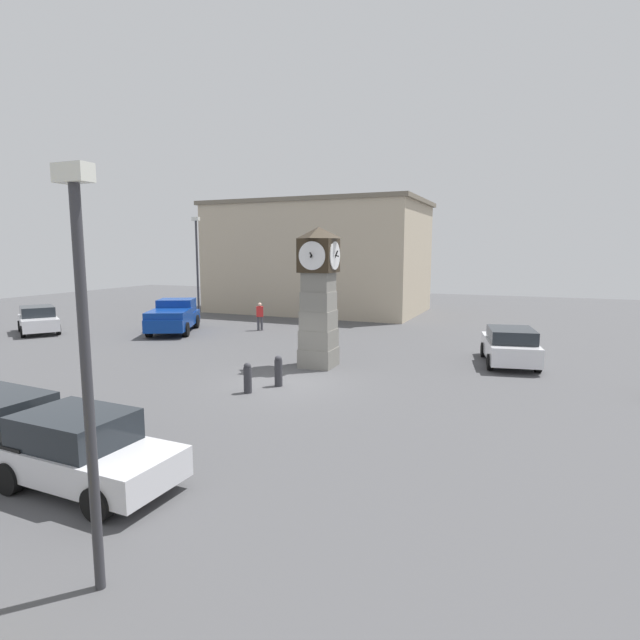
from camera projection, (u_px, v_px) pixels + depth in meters
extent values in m
plane|color=#4C4C4F|center=(287.00, 383.00, 17.89)|extent=(79.35, 79.35, 0.00)
cube|color=gray|center=(319.00, 357.00, 20.35)|extent=(1.34, 1.34, 0.77)
cube|color=slate|center=(319.00, 339.00, 20.24)|extent=(1.28, 1.28, 0.77)
cube|color=gray|center=(319.00, 320.00, 20.14)|extent=(1.22, 1.22, 0.77)
cube|color=gray|center=(319.00, 301.00, 20.03)|extent=(1.16, 1.16, 0.77)
cube|color=slate|center=(319.00, 282.00, 19.93)|extent=(1.11, 1.11, 0.77)
cube|color=#2D2316|center=(319.00, 256.00, 19.78)|extent=(1.34, 1.34, 1.33)
cylinder|color=white|center=(325.00, 255.00, 20.42)|extent=(1.10, 0.04, 1.10)
cube|color=black|center=(325.00, 255.00, 20.45)|extent=(0.06, 0.25, 0.06)
cube|color=black|center=(325.00, 255.00, 20.45)|extent=(0.04, 0.17, 0.40)
cylinder|color=white|center=(312.00, 256.00, 19.15)|extent=(1.10, 0.04, 1.10)
cube|color=black|center=(312.00, 256.00, 19.11)|extent=(0.06, 0.23, 0.16)
cube|color=black|center=(312.00, 256.00, 19.11)|extent=(0.04, 0.35, 0.28)
cylinder|color=white|center=(335.00, 256.00, 19.53)|extent=(0.04, 1.10, 1.10)
cube|color=black|center=(336.00, 256.00, 19.51)|extent=(0.25, 0.06, 0.10)
cube|color=black|center=(336.00, 256.00, 19.51)|extent=(0.19, 0.04, 0.40)
cylinder|color=white|center=(303.00, 255.00, 20.03)|extent=(0.04, 1.10, 1.10)
cube|color=black|center=(302.00, 255.00, 20.05)|extent=(0.24, 0.06, 0.15)
cube|color=black|center=(302.00, 255.00, 20.05)|extent=(0.13, 0.04, 0.41)
pyramid|color=#2D2316|center=(319.00, 233.00, 19.66)|extent=(1.41, 1.41, 0.46)
cylinder|color=#333338|center=(248.00, 380.00, 16.54)|extent=(0.27, 0.27, 0.86)
sphere|color=#333338|center=(247.00, 366.00, 16.48)|extent=(0.24, 0.24, 0.24)
cylinder|color=#333338|center=(278.00, 373.00, 17.37)|extent=(0.28, 0.28, 0.92)
sphere|color=#333338|center=(278.00, 359.00, 17.30)|extent=(0.25, 0.25, 0.25)
cube|color=black|center=(1.00, 433.00, 11.29)|extent=(4.52, 2.28, 0.67)
cylinder|color=black|center=(78.00, 441.00, 11.56)|extent=(0.65, 0.27, 0.64)
cylinder|color=black|center=(5.00, 423.00, 12.74)|extent=(0.65, 0.27, 0.64)
cube|color=silver|center=(87.00, 460.00, 9.90)|extent=(3.90, 1.92, 0.61)
cube|color=#1E2328|center=(75.00, 428.00, 9.93)|extent=(2.18, 1.70, 0.63)
cylinder|color=black|center=(163.00, 467.00, 10.19)|extent=(0.65, 0.25, 0.64)
cylinder|color=black|center=(97.00, 503.00, 8.70)|extent=(0.65, 0.25, 0.64)
cylinder|color=black|center=(81.00, 448.00, 11.16)|extent=(0.65, 0.25, 0.64)
cylinder|color=black|center=(9.00, 478.00, 9.67)|extent=(0.65, 0.25, 0.64)
cube|color=silver|center=(509.00, 349.00, 20.73)|extent=(2.50, 4.33, 0.75)
cube|color=#1E2328|center=(511.00, 335.00, 20.35)|extent=(2.06, 2.49, 0.52)
cylinder|color=black|center=(484.00, 350.00, 22.19)|extent=(0.32, 0.67, 0.64)
cylinder|color=black|center=(526.00, 351.00, 21.81)|extent=(0.32, 0.67, 0.64)
cylinder|color=black|center=(490.00, 362.00, 19.74)|extent=(0.32, 0.67, 0.64)
cylinder|color=black|center=(538.00, 364.00, 19.36)|extent=(0.32, 0.67, 0.64)
cube|color=silver|center=(38.00, 323.00, 28.53)|extent=(4.26, 3.73, 0.68)
cube|color=#1E2328|center=(37.00, 311.00, 28.68)|extent=(2.73, 2.60, 0.57)
cylinder|color=black|center=(58.00, 329.00, 28.03)|extent=(0.65, 0.54, 0.64)
cylinder|color=black|center=(23.00, 332.00, 27.09)|extent=(0.65, 0.54, 0.64)
cylinder|color=black|center=(53.00, 324.00, 30.04)|extent=(0.65, 0.54, 0.64)
cylinder|color=black|center=(20.00, 326.00, 29.10)|extent=(0.65, 0.54, 0.64)
cube|color=navy|center=(174.00, 320.00, 28.79)|extent=(4.10, 5.56, 0.70)
cube|color=navy|center=(177.00, 306.00, 29.58)|extent=(2.57, 2.48, 0.80)
cube|color=navy|center=(169.00, 313.00, 27.70)|extent=(3.11, 3.46, 0.36)
cylinder|color=black|center=(163.00, 322.00, 30.30)|extent=(0.59, 0.84, 0.80)
cylinder|color=black|center=(196.00, 321.00, 30.42)|extent=(0.59, 0.84, 0.80)
cylinder|color=black|center=(149.00, 330.00, 27.24)|extent=(0.59, 0.84, 0.80)
cylinder|color=black|center=(186.00, 329.00, 27.36)|extent=(0.59, 0.84, 0.80)
cylinder|color=#3F3F47|center=(258.00, 324.00, 29.50)|extent=(0.14, 0.14, 0.82)
cylinder|color=#3F3F47|center=(262.00, 324.00, 29.52)|extent=(0.14, 0.14, 0.82)
cube|color=red|center=(260.00, 312.00, 29.41)|extent=(0.47, 0.40, 0.61)
sphere|color=beige|center=(260.00, 304.00, 29.35)|extent=(0.22, 0.22, 0.22)
cylinder|color=#333338|center=(197.00, 272.00, 32.81)|extent=(0.14, 0.14, 6.61)
cube|color=silver|center=(196.00, 219.00, 32.33)|extent=(0.50, 0.24, 0.24)
cylinder|color=#333338|center=(88.00, 397.00, 6.63)|extent=(0.14, 0.14, 5.54)
cube|color=silver|center=(73.00, 173.00, 6.23)|extent=(0.50, 0.24, 0.24)
cube|color=#B7A88E|center=(319.00, 259.00, 38.76)|extent=(15.94, 9.58, 8.05)
cube|color=#6E6455|center=(319.00, 204.00, 38.18)|extent=(16.42, 9.86, 0.30)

